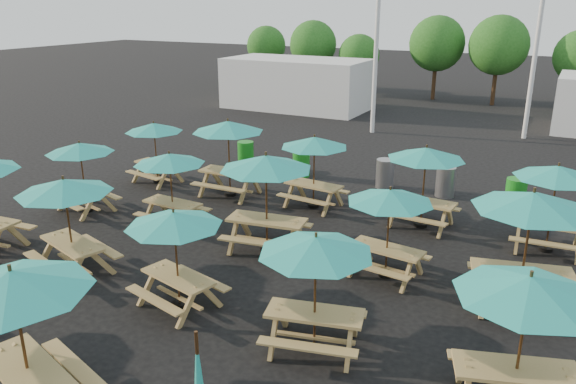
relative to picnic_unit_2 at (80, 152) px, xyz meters
The scene contains 27 objects.
ground 6.22m from the picnic_unit_2, ahead, with size 120.00×120.00×0.00m, color black.
picnic_unit_2 is the anchor object (origin of this frame).
picnic_unit_3 3.13m from the picnic_unit_2, 89.10° to the left, with size 2.21×2.21×2.07m.
picnic_unit_5 4.11m from the picnic_unit_2, 47.43° to the right, with size 2.57×2.57×2.25m.
picnic_unit_6 3.00m from the picnic_unit_2, ahead, with size 1.98×1.98×2.07m.
picnic_unit_7 4.34m from the picnic_unit_2, 46.52° to the left, with size 2.26×2.26×2.42m.
picnic_unit_8 8.84m from the picnic_unit_2, 48.70° to the right, with size 2.75×2.75×2.40m.
picnic_unit_9 6.62m from the picnic_unit_2, 28.25° to the right, with size 2.29×2.29×2.06m.
picnic_unit_10 6.05m from the picnic_unit_2, ahead, with size 2.56×2.56×2.45m.
picnic_unit_11 6.70m from the picnic_unit_2, 30.43° to the left, with size 2.18×2.18×2.17m.
picnic_unit_13 9.41m from the picnic_unit_2, 19.76° to the right, with size 2.41×2.41×2.18m.
picnic_unit_14 9.11m from the picnic_unit_2, ahead, with size 2.12×2.12×2.07m.
picnic_unit_15 9.65m from the picnic_unit_2, 20.32° to the left, with size 2.21×2.21×2.25m.
picnic_unit_17 12.62m from the picnic_unit_2, 15.19° to the right, with size 2.64×2.64×2.29m.
picnic_unit_18 11.92m from the picnic_unit_2, ahead, with size 2.75×2.75×2.48m.
picnic_unit_19 12.64m from the picnic_unit_2, 14.72° to the left, with size 2.14×2.14×2.21m.
waste_bin_0 6.54m from the picnic_unit_2, 74.49° to the left, with size 0.59×0.59×0.95m, color #18861C.
waste_bin_1 7.41m from the picnic_unit_2, 56.04° to the left, with size 0.59×0.59×0.95m, color #18861C.
waste_bin_2 9.50m from the picnic_unit_2, 41.07° to the left, with size 0.59×0.59×0.95m, color gray.
waste_bin_3 11.06m from the picnic_unit_2, 34.40° to the left, with size 0.59×0.59×0.95m, color gray.
waste_bin_4 12.71m from the picnic_unit_2, 27.94° to the left, with size 0.59×0.59×0.95m, color #18861C.
event_tent_0 18.02m from the picnic_unit_2, 96.52° to the left, with size 8.00×4.00×2.80m, color silver.
tree_0 26.45m from the picnic_unit_2, 107.89° to the left, with size 2.80×2.80×4.24m.
tree_1 24.14m from the picnic_unit_2, 99.05° to the left, with size 3.11×3.11×4.72m.
tree_2 23.57m from the picnic_unit_2, 91.06° to the left, with size 2.59×2.59×3.93m.
tree_3 25.02m from the picnic_unit_2, 80.32° to the left, with size 3.36×3.36×5.09m.
tree_4 25.46m from the picnic_unit_2, 72.00° to the left, with size 3.41×3.41×5.17m.
Camera 1 is at (6.44, -10.92, 5.87)m, focal length 35.00 mm.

